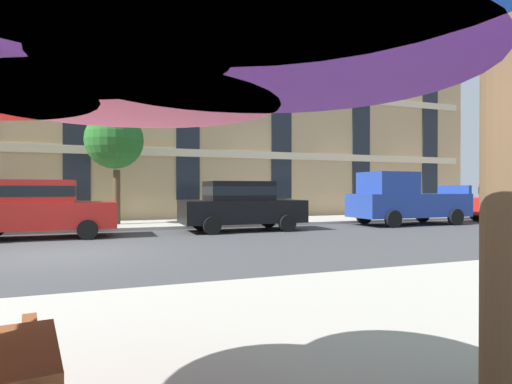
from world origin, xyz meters
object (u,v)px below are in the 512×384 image
(sedan_red, at_px, (38,207))
(sedan_red_midblock, at_px, (512,201))
(sedan_black, at_px, (241,204))
(pickup_blue, at_px, (405,200))
(street_tree_middle, at_px, (115,142))

(sedan_red, height_order, sedan_red_midblock, same)
(sedan_black, relative_size, pickup_blue, 0.86)
(sedan_red, bearing_deg, sedan_black, 0.00)
(sedan_black, relative_size, street_tree_middle, 0.96)
(sedan_red_midblock, bearing_deg, sedan_black, 180.00)
(sedan_black, xyz_separation_m, sedan_red_midblock, (13.55, 0.00, 0.00))
(sedan_red_midblock, bearing_deg, street_tree_middle, 169.78)
(sedan_black, xyz_separation_m, street_tree_middle, (-4.16, 3.19, 2.41))
(sedan_black, height_order, street_tree_middle, street_tree_middle)
(sedan_black, distance_m, sedan_red_midblock, 13.55)
(pickup_blue, distance_m, sedan_red_midblock, 6.30)
(sedan_red_midblock, xyz_separation_m, street_tree_middle, (-17.71, 3.19, 2.41))
(pickup_blue, bearing_deg, street_tree_middle, 164.37)
(pickup_blue, xyz_separation_m, sedan_red_midblock, (6.30, -0.00, -0.08))
(pickup_blue, height_order, sedan_red_midblock, pickup_blue)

